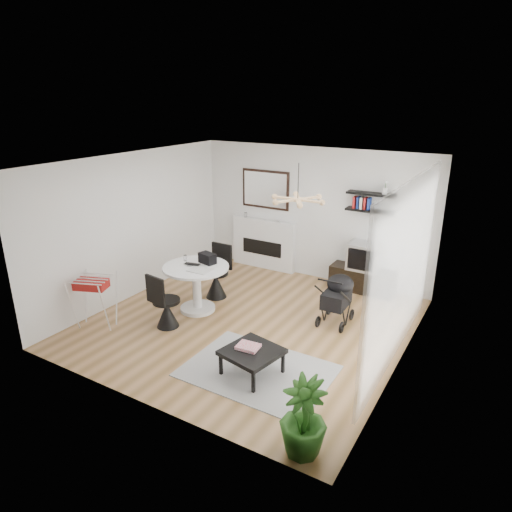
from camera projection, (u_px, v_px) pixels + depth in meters
The scene contains 25 objects.
floor at pixel (249, 322), 7.75m from camera, with size 5.00×5.00×0.00m, color brown.
ceiling at pixel (248, 162), 6.84m from camera, with size 5.00×5.00×0.00m, color white.
wall_back at pixel (312, 214), 9.32m from camera, with size 5.00×5.00×0.00m, color white.
wall_left at pixel (134, 226), 8.50m from camera, with size 5.00×5.00×0.00m, color white.
wall_right at pixel (408, 278), 6.10m from camera, with size 5.00×5.00×0.00m, color white.
sheer_curtain at pixel (404, 271), 6.31m from camera, with size 0.04×3.60×2.60m, color white.
fireplace at pixel (264, 238), 10.01m from camera, with size 1.50×0.17×2.16m.
shelf_lower at pixel (370, 211), 8.55m from camera, with size 0.90×0.25×0.04m, color black.
shelf_upper at pixel (371, 194), 8.44m from camera, with size 0.90×0.25×0.04m, color black.
pendant_lamp at pixel (298, 200), 6.93m from camera, with size 0.90×0.90×0.10m, color tan, non-canonical shape.
tv_console at pixel (362, 280), 8.93m from camera, with size 1.25×0.44×0.47m, color black.
crt_tv at pixel (365, 256), 8.75m from camera, with size 0.59×0.52×0.52m.
dining_table at pixel (197, 281), 8.02m from camera, with size 1.15×1.15×0.84m.
laptop at pixel (191, 265), 7.93m from camera, with size 0.29×0.19×0.02m, color black.
black_bag at pixel (207, 258), 8.03m from camera, with size 0.31×0.18×0.18m, color black.
newspaper at pixel (200, 270), 7.73m from camera, with size 0.37×0.31×0.01m, color silver.
drinking_glass at pixel (185, 258), 8.17m from camera, with size 0.06×0.06×0.10m, color white.
chair_far at pixel (217, 281), 8.64m from camera, with size 0.48×0.48×1.01m.
chair_near at pixel (166, 310), 7.51m from camera, with size 0.46×0.48×0.96m.
drying_rack at pixel (95, 301), 7.47m from camera, with size 0.74×0.72×0.88m.
stroller at pixel (337, 300), 7.66m from camera, with size 0.48×0.77×0.92m.
rug at pixel (258, 371), 6.39m from camera, with size 2.00×1.44×0.01m, color #A0A0A0.
coffee_table at pixel (252, 353), 6.22m from camera, with size 0.83×0.83×0.36m.
magazines at pixel (248, 347), 6.25m from camera, with size 0.30×0.24×0.04m, color #DA3651.
potted_plant at pixel (303, 417), 4.80m from camera, with size 0.51×0.51×0.91m, color #255819.
Camera 1 is at (3.63, -5.89, 3.67)m, focal length 32.00 mm.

